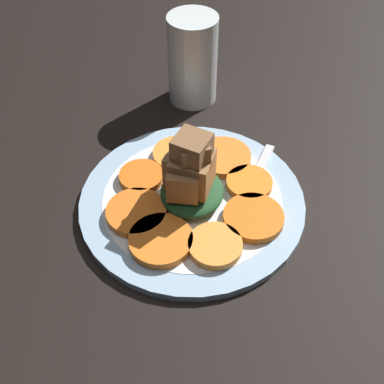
# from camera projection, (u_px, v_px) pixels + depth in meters

# --- Properties ---
(table_slab) EXTENTS (1.20, 1.20, 0.02)m
(table_slab) POSITION_uv_depth(u_px,v_px,m) (192.00, 209.00, 0.58)
(table_slab) COLOR black
(table_slab) RESTS_ON ground
(plate) EXTENTS (0.27, 0.27, 0.01)m
(plate) POSITION_uv_depth(u_px,v_px,m) (192.00, 201.00, 0.57)
(plate) COLOR #99B7D1
(plate) RESTS_ON table_slab
(carrot_slice_0) EXTENTS (0.06, 0.06, 0.01)m
(carrot_slice_0) POSITION_uv_depth(u_px,v_px,m) (249.00, 183.00, 0.58)
(carrot_slice_0) COLOR orange
(carrot_slice_0) RESTS_ON plate
(carrot_slice_1) EXTENTS (0.07, 0.07, 0.01)m
(carrot_slice_1) POSITION_uv_depth(u_px,v_px,m) (223.00, 157.00, 0.61)
(carrot_slice_1) COLOR orange
(carrot_slice_1) RESTS_ON plate
(carrot_slice_2) EXTENTS (0.06, 0.06, 0.01)m
(carrot_slice_2) POSITION_uv_depth(u_px,v_px,m) (177.00, 154.00, 0.61)
(carrot_slice_2) COLOR orange
(carrot_slice_2) RESTS_ON plate
(carrot_slice_3) EXTENTS (0.05, 0.05, 0.01)m
(carrot_slice_3) POSITION_uv_depth(u_px,v_px,m) (141.00, 177.00, 0.58)
(carrot_slice_3) COLOR orange
(carrot_slice_3) RESTS_ON plate
(carrot_slice_4) EXTENTS (0.07, 0.07, 0.01)m
(carrot_slice_4) POSITION_uv_depth(u_px,v_px,m) (136.00, 212.00, 0.54)
(carrot_slice_4) COLOR orange
(carrot_slice_4) RESTS_ON plate
(carrot_slice_5) EXTENTS (0.07, 0.07, 0.01)m
(carrot_slice_5) POSITION_uv_depth(u_px,v_px,m) (161.00, 240.00, 0.52)
(carrot_slice_5) COLOR orange
(carrot_slice_5) RESTS_ON plate
(carrot_slice_6) EXTENTS (0.06, 0.06, 0.01)m
(carrot_slice_6) POSITION_uv_depth(u_px,v_px,m) (215.00, 245.00, 0.51)
(carrot_slice_6) COLOR orange
(carrot_slice_6) RESTS_ON plate
(carrot_slice_7) EXTENTS (0.07, 0.07, 0.01)m
(carrot_slice_7) POSITION_uv_depth(u_px,v_px,m) (253.00, 218.00, 0.54)
(carrot_slice_7) COLOR orange
(carrot_slice_7) RESTS_ON plate
(center_pile) EXTENTS (0.08, 0.07, 0.09)m
(center_pile) POSITION_uv_depth(u_px,v_px,m) (191.00, 174.00, 0.54)
(center_pile) COLOR #1E4723
(center_pile) RESTS_ON plate
(fork) EXTENTS (0.18, 0.07, 0.00)m
(fork) POSITION_uv_depth(u_px,v_px,m) (247.00, 195.00, 0.57)
(fork) COLOR silver
(fork) RESTS_ON plate
(water_glass) EXTENTS (0.07, 0.07, 0.13)m
(water_glass) POSITION_uv_depth(u_px,v_px,m) (193.00, 60.00, 0.67)
(water_glass) COLOR silver
(water_glass) RESTS_ON table_slab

